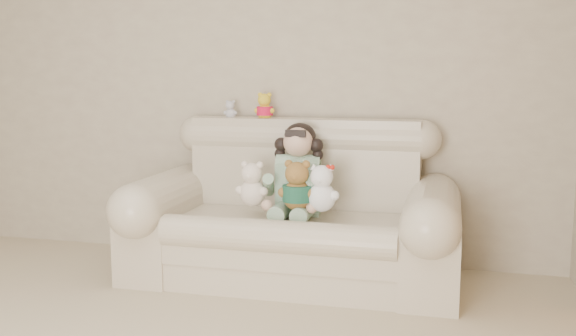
{
  "coord_description": "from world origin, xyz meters",
  "views": [
    {
      "loc": [
        1.47,
        -1.94,
        1.34
      ],
      "look_at": [
        0.49,
        1.9,
        0.75
      ],
      "focal_mm": 40.36,
      "sensor_mm": 36.0,
      "label": 1
    }
  ],
  "objects_px": {
    "sofa": "(292,202)",
    "white_cat": "(322,183)",
    "brown_teddy": "(297,181)",
    "cream_teddy": "(252,180)",
    "seated_child": "(298,168)"
  },
  "relations": [
    {
      "from": "sofa",
      "to": "seated_child",
      "type": "bearing_deg",
      "value": 74.11
    },
    {
      "from": "sofa",
      "to": "cream_teddy",
      "type": "bearing_deg",
      "value": -156.78
    },
    {
      "from": "brown_teddy",
      "to": "white_cat",
      "type": "xyz_separation_m",
      "value": [
        0.15,
        0.0,
        -0.01
      ]
    },
    {
      "from": "seated_child",
      "to": "brown_teddy",
      "type": "bearing_deg",
      "value": -84.55
    },
    {
      "from": "sofa",
      "to": "white_cat",
      "type": "height_order",
      "value": "sofa"
    },
    {
      "from": "sofa",
      "to": "seated_child",
      "type": "xyz_separation_m",
      "value": [
        0.02,
        0.08,
        0.21
      ]
    },
    {
      "from": "sofa",
      "to": "brown_teddy",
      "type": "height_order",
      "value": "sofa"
    },
    {
      "from": "sofa",
      "to": "white_cat",
      "type": "relative_size",
      "value": 6.08
    },
    {
      "from": "white_cat",
      "to": "cream_teddy",
      "type": "xyz_separation_m",
      "value": [
        -0.46,
        0.05,
        -0.0
      ]
    },
    {
      "from": "seated_child",
      "to": "brown_teddy",
      "type": "height_order",
      "value": "seated_child"
    },
    {
      "from": "white_cat",
      "to": "sofa",
      "type": "bearing_deg",
      "value": 136.61
    },
    {
      "from": "cream_teddy",
      "to": "seated_child",
      "type": "bearing_deg",
      "value": 38.73
    },
    {
      "from": "seated_child",
      "to": "white_cat",
      "type": "distance_m",
      "value": 0.31
    },
    {
      "from": "seated_child",
      "to": "cream_teddy",
      "type": "relative_size",
      "value": 1.81
    },
    {
      "from": "brown_teddy",
      "to": "cream_teddy",
      "type": "xyz_separation_m",
      "value": [
        -0.3,
        0.05,
        -0.01
      ]
    }
  ]
}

